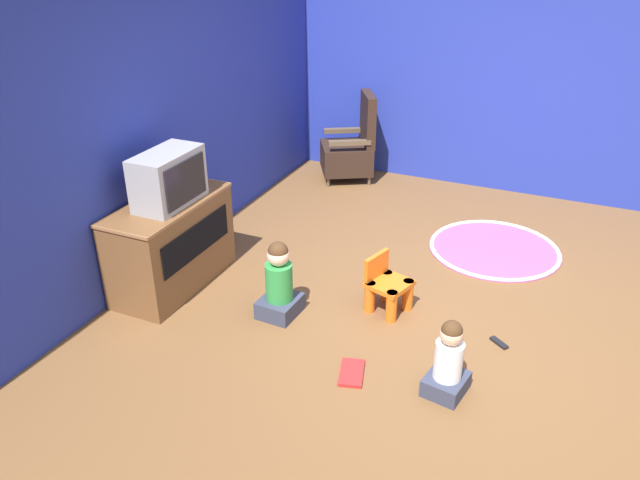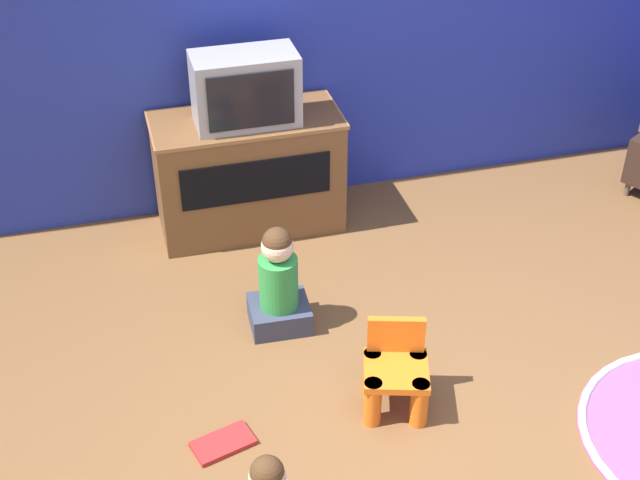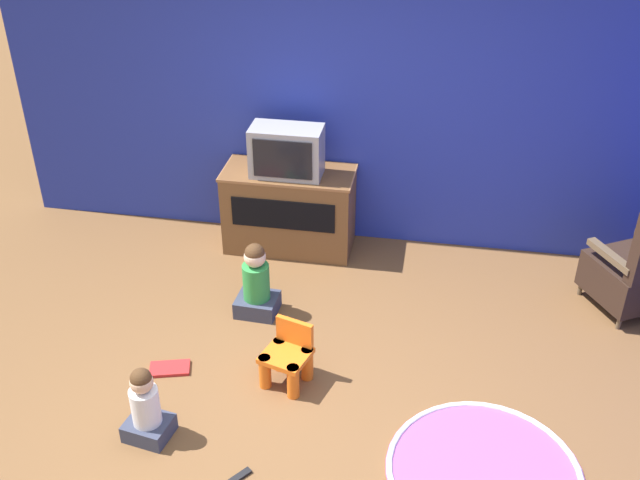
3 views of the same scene
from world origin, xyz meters
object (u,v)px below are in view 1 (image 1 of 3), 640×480
(child_watching_left, at_px, (448,362))
(child_watching_center, at_px, (279,284))
(yellow_kid_chair, at_px, (387,288))
(book, at_px, (352,373))
(television, at_px, (169,178))
(remote_control, at_px, (499,343))
(black_armchair, at_px, (351,148))
(tv_cabinet, at_px, (171,243))

(child_watching_left, relative_size, child_watching_center, 0.87)
(yellow_kid_chair, distance_m, book, 0.86)
(television, distance_m, remote_control, 2.74)
(book, bearing_deg, yellow_kid_chair, -12.62)
(yellow_kid_chair, xyz_separation_m, child_watching_center, (-0.40, 0.72, 0.08))
(black_armchair, relative_size, child_watching_left, 1.83)
(child_watching_center, distance_m, book, 0.92)
(tv_cabinet, bearing_deg, child_watching_left, -99.71)
(remote_control, bearing_deg, child_watching_left, 107.73)
(tv_cabinet, bearing_deg, book, -105.62)
(tv_cabinet, xyz_separation_m, child_watching_left, (-0.41, -2.38, -0.15))
(black_armchair, bearing_deg, child_watching_left, 0.93)
(television, bearing_deg, child_watching_center, -92.89)
(tv_cabinet, relative_size, black_armchair, 1.13)
(television, distance_m, yellow_kid_chair, 1.87)
(book, bearing_deg, remote_control, -64.27)
(remote_control, bearing_deg, child_watching_center, 47.52)
(black_armchair, bearing_deg, child_watching_center, -19.24)
(child_watching_center, xyz_separation_m, remote_control, (0.29, -1.61, -0.26))
(child_watching_left, bearing_deg, book, 108.03)
(tv_cabinet, distance_m, child_watching_left, 2.42)
(black_armchair, relative_size, book, 3.19)
(television, height_order, remote_control, television)
(yellow_kid_chair, bearing_deg, child_watching_center, 135.68)
(yellow_kid_chair, relative_size, child_watching_center, 0.71)
(remote_control, bearing_deg, tv_cabinet, 42.55)
(remote_control, bearing_deg, television, 42.66)
(yellow_kid_chair, bearing_deg, tv_cabinet, 118.35)
(child_watching_left, bearing_deg, remote_control, -9.54)
(black_armchair, distance_m, yellow_kid_chair, 2.76)
(television, bearing_deg, black_armchair, -8.36)
(television, xyz_separation_m, child_watching_center, (-0.05, -0.95, -0.68))
(child_watching_left, distance_m, remote_control, 0.73)
(television, height_order, yellow_kid_chair, television)
(black_armchair, distance_m, child_watching_left, 3.74)
(tv_cabinet, relative_size, remote_control, 7.67)
(child_watching_center, relative_size, book, 1.99)
(television, height_order, book, television)
(yellow_kid_chair, height_order, child_watching_center, child_watching_center)
(child_watching_left, distance_m, child_watching_center, 1.42)
(black_armchair, height_order, book, black_armchair)
(television, xyz_separation_m, book, (-0.49, -1.72, -0.93))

